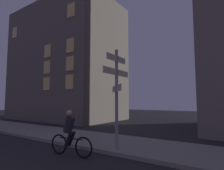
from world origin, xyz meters
TOP-DOWN VIEW (x-y plane):
  - sidewalk_kerb at (0.00, 7.32)m, footprint 40.00×3.06m
  - signpost at (0.60, 6.17)m, footprint 1.10×1.73m
  - cyclist at (-0.58, 4.92)m, footprint 1.81×0.37m
  - building_left_block at (-11.54, 14.36)m, footprint 12.15×7.29m

SIDE VIEW (x-z plane):
  - sidewalk_kerb at x=0.00m, z-range 0.00..0.14m
  - cyclist at x=-0.58m, z-range -0.06..1.55m
  - signpost at x=0.60m, z-range 0.50..4.30m
  - building_left_block at x=-11.54m, z-range 0.00..12.24m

